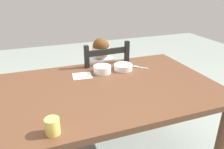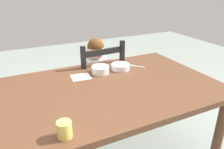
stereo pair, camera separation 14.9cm
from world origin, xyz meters
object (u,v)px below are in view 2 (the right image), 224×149
Objects in this scene: dining_table at (108,97)px; bowl_of_peas at (120,66)px; spoon at (134,66)px; dining_chair at (98,89)px; bowl_of_carrots at (100,69)px; drinking_cup at (64,129)px; child_figure at (97,72)px.

bowl_of_peas is (0.24, 0.25, 0.11)m from dining_table.
dining_chair is at bearing 127.95° from spoon.
bowl_of_carrots is (-0.18, 0.00, 0.01)m from bowl_of_peas.
dining_table is 0.59m from drinking_cup.
bowl_of_peas is 0.92m from drinking_cup.
dining_table is 10.17× the size of bowl_of_peas.
child_figure reaches higher than dining_chair.
bowl_of_carrots is 0.32m from spoon.
dining_chair is (0.15, 0.55, -0.21)m from dining_table.
dining_chair is at bearing 65.68° from child_figure.
spoon is at bearing -51.22° from child_figure.
spoon is (0.38, 0.26, 0.09)m from dining_table.
dining_chair is 6.65× the size of bowl_of_carrots.
dining_chair reaches higher than drinking_cup.
dining_chair is 0.99× the size of child_figure.
child_figure is 6.17× the size of bowl_of_peas.
child_figure is 11.31× the size of drinking_cup.
dining_table is at bearing -105.05° from child_figure.
dining_table is 0.28m from bowl_of_carrots.
spoon is 1.03m from drinking_cup.
child_figure reaches higher than bowl_of_peas.
bowl_of_peas is at bearing -73.21° from dining_chair.
drinking_cup is (-0.47, -0.65, 0.01)m from bowl_of_carrots.
bowl_of_peas is 0.18m from bowl_of_carrots.
drinking_cup is (-0.65, -0.65, 0.02)m from bowl_of_peas.
child_figure is at bearing 72.46° from bowl_of_carrots.
dining_chair reaches higher than bowl_of_peas.
dining_chair is 1.16m from drinking_cup.
bowl_of_carrots is 0.80m from drinking_cup.
dining_chair reaches higher than dining_table.
child_figure is at bearing -114.32° from dining_chair.
dining_chair reaches higher than spoon.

